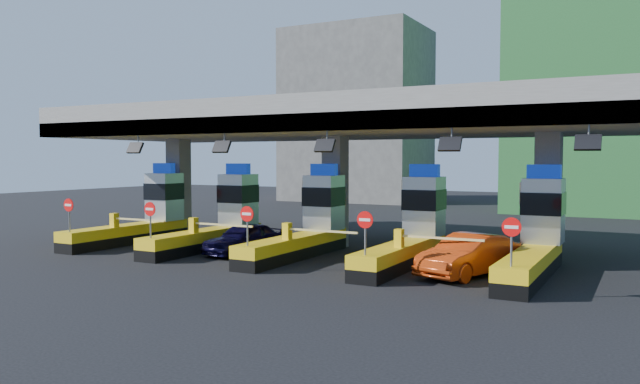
% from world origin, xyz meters
% --- Properties ---
extents(ground, '(120.00, 120.00, 0.00)m').
position_xyz_m(ground, '(0.00, 0.00, 0.00)').
color(ground, black).
rests_on(ground, ground).
extents(toll_canopy, '(28.00, 12.09, 7.00)m').
position_xyz_m(toll_canopy, '(0.00, 2.87, 6.13)').
color(toll_canopy, slate).
rests_on(toll_canopy, ground).
extents(toll_lane_far_left, '(4.43, 8.00, 4.16)m').
position_xyz_m(toll_lane_far_left, '(-10.00, 0.28, 1.40)').
color(toll_lane_far_left, black).
rests_on(toll_lane_far_left, ground).
extents(toll_lane_left, '(4.43, 8.00, 4.16)m').
position_xyz_m(toll_lane_left, '(-5.00, 0.28, 1.40)').
color(toll_lane_left, black).
rests_on(toll_lane_left, ground).
extents(toll_lane_center, '(4.43, 8.00, 4.16)m').
position_xyz_m(toll_lane_center, '(0.00, 0.28, 1.40)').
color(toll_lane_center, black).
rests_on(toll_lane_center, ground).
extents(toll_lane_right, '(4.43, 8.00, 4.16)m').
position_xyz_m(toll_lane_right, '(5.00, 0.28, 1.40)').
color(toll_lane_right, black).
rests_on(toll_lane_right, ground).
extents(toll_lane_far_right, '(4.43, 8.00, 4.16)m').
position_xyz_m(toll_lane_far_right, '(10.00, 0.28, 1.40)').
color(toll_lane_far_right, black).
rests_on(toll_lane_far_right, ground).
extents(bg_building_scaffold, '(18.00, 12.00, 28.00)m').
position_xyz_m(bg_building_scaffold, '(12.00, 32.00, 14.00)').
color(bg_building_scaffold, '#1E5926').
rests_on(bg_building_scaffold, ground).
extents(bg_building_concrete, '(14.00, 10.00, 18.00)m').
position_xyz_m(bg_building_concrete, '(-14.00, 36.00, 9.00)').
color(bg_building_concrete, '#4C4C49').
rests_on(bg_building_concrete, ground).
extents(van, '(2.40, 4.47, 1.45)m').
position_xyz_m(van, '(-2.65, -1.05, 0.72)').
color(van, black).
rests_on(van, ground).
extents(red_car, '(3.11, 5.02, 1.56)m').
position_xyz_m(red_car, '(7.87, -1.54, 0.78)').
color(red_car, '#B1340D').
rests_on(red_car, ground).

